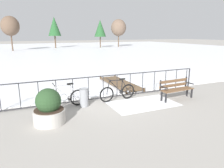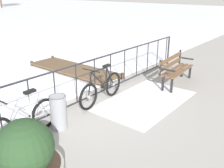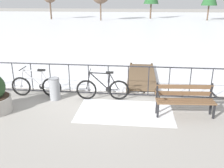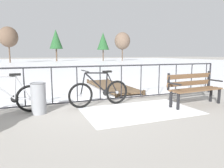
# 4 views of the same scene
# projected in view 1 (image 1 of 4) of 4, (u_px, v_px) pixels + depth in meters

# --- Properties ---
(ground_plane) EXTENTS (160.00, 160.00, 0.00)m
(ground_plane) POSITION_uv_depth(u_px,v_px,m) (110.00, 98.00, 9.25)
(ground_plane) COLOR #9E9991
(frozen_pond) EXTENTS (80.00, 56.00, 0.03)m
(frozen_pond) POSITION_uv_depth(u_px,v_px,m) (43.00, 51.00, 34.51)
(frozen_pond) COLOR white
(frozen_pond) RESTS_ON ground
(snow_patch) EXTENTS (2.77, 1.65, 0.01)m
(snow_patch) POSITION_uv_depth(u_px,v_px,m) (143.00, 104.00, 8.57)
(snow_patch) COLOR white
(snow_patch) RESTS_ON ground
(railing_fence) EXTENTS (9.06, 0.06, 1.07)m
(railing_fence) POSITION_uv_depth(u_px,v_px,m) (110.00, 86.00, 9.12)
(railing_fence) COLOR #232328
(railing_fence) RESTS_ON ground
(bicycle_near_railing) EXTENTS (1.71, 0.52, 0.97)m
(bicycle_near_railing) POSITION_uv_depth(u_px,v_px,m) (65.00, 98.00, 8.09)
(bicycle_near_railing) COLOR black
(bicycle_near_railing) RESTS_ON ground
(bicycle_second) EXTENTS (1.71, 0.52, 0.97)m
(bicycle_second) POSITION_uv_depth(u_px,v_px,m) (118.00, 92.00, 8.92)
(bicycle_second) COLOR black
(bicycle_second) RESTS_ON ground
(park_bench) EXTENTS (1.63, 0.59, 0.89)m
(park_bench) POSITION_uv_depth(u_px,v_px,m) (176.00, 88.00, 9.11)
(park_bench) COLOR brown
(park_bench) RESTS_ON ground
(planter_with_shrub) EXTENTS (1.01, 1.01, 1.15)m
(planter_with_shrub) POSITION_uv_depth(u_px,v_px,m) (49.00, 108.00, 6.60)
(planter_with_shrub) COLOR #ADA8A0
(planter_with_shrub) RESTS_ON ground
(trash_bin) EXTENTS (0.35, 0.35, 0.73)m
(trash_bin) POSITION_uv_depth(u_px,v_px,m) (84.00, 97.00, 8.17)
(trash_bin) COLOR gray
(trash_bin) RESTS_ON ground
(wooden_dock) EXTENTS (1.10, 3.60, 0.20)m
(wooden_dock) POSITION_uv_depth(u_px,v_px,m) (120.00, 83.00, 11.62)
(wooden_dock) COLOR brown
(wooden_dock) RESTS_ON ground
(tree_west_mid) EXTENTS (2.87, 2.87, 5.59)m
(tree_west_mid) POSITION_uv_depth(u_px,v_px,m) (10.00, 26.00, 33.46)
(tree_west_mid) COLOR brown
(tree_west_mid) RESTS_ON ground
(tree_centre) EXTENTS (2.47, 2.47, 6.00)m
(tree_centre) POSITION_uv_depth(u_px,v_px,m) (54.00, 26.00, 40.55)
(tree_centre) COLOR brown
(tree_centre) RESTS_ON ground
(tree_east_mid) EXTENTS (2.35, 2.35, 5.49)m
(tree_east_mid) POSITION_uv_depth(u_px,v_px,m) (100.00, 28.00, 41.56)
(tree_east_mid) COLOR brown
(tree_east_mid) RESTS_ON ground
(tree_far_east) EXTENTS (3.18, 3.18, 5.78)m
(tree_far_east) POSITION_uv_depth(u_px,v_px,m) (119.00, 28.00, 43.92)
(tree_far_east) COLOR brown
(tree_far_east) RESTS_ON ground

